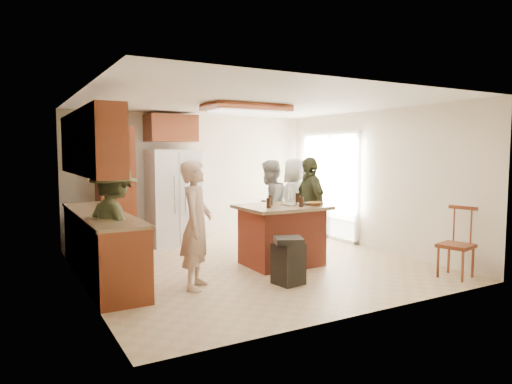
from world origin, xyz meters
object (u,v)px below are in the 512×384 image
person_side_right (309,206)px  person_behind_left (270,205)px  person_front_left (196,225)px  refrigerator (173,197)px  spindle_chair (457,245)px  kitchen_island (282,235)px  trash_bin (288,260)px  person_counter (115,227)px  person_behind_right (295,201)px

person_side_right → person_behind_left: bearing=-135.5°
person_front_left → person_behind_left: person_front_left is taller
refrigerator → spindle_chair: 4.96m
kitchen_island → spindle_chair: bearing=-45.8°
person_front_left → trash_bin: size_ratio=2.62×
person_counter → spindle_chair: (4.28, -1.83, -0.35)m
person_front_left → refrigerator: bearing=22.6°
person_side_right → person_behind_right: bearing=171.9°
person_behind_right → trash_bin: person_behind_right is taller
person_counter → trash_bin: 2.30m
person_front_left → person_counter: size_ratio=1.03×
person_counter → person_front_left: bearing=-141.2°
person_counter → spindle_chair: 4.67m
trash_bin → spindle_chair: spindle_chair is taller
person_front_left → person_behind_left: size_ratio=1.02×
person_front_left → trash_bin: 1.31m
trash_bin → person_counter: bearing=154.9°
person_counter → spindle_chair: bearing=-134.8°
person_counter → person_behind_left: bearing=-93.0°
refrigerator → spindle_chair: size_ratio=1.81×
person_behind_left → refrigerator: size_ratio=0.90×
person_behind_right → kitchen_island: 1.66m
person_front_left → person_counter: bearing=96.5°
refrigerator → kitchen_island: 2.55m
person_behind_left → person_behind_right: person_behind_right is taller
person_front_left → person_behind_right: (2.69, 1.71, -0.00)m
person_front_left → person_side_right: (2.43, 0.90, 0.01)m
person_behind_right → spindle_chair: person_behind_right is taller
person_behind_left → trash_bin: size_ratio=2.57×
person_counter → refrigerator: (1.58, 2.31, 0.10)m
refrigerator → kitchen_island: refrigerator is taller
person_front_left → person_behind_right: 3.19m
person_side_right → kitchen_island: size_ratio=1.31×
refrigerator → trash_bin: 3.35m
person_behind_left → kitchen_island: (-0.39, -1.01, -0.33)m
kitchen_island → trash_bin: bearing=-117.6°
person_side_right → person_counter: 3.37m
trash_bin → person_behind_right: bearing=53.9°
refrigerator → person_behind_left: bearing=-44.7°
spindle_chair → kitchen_island: bearing=134.2°
person_behind_right → person_side_right: bearing=33.5°
person_behind_right → refrigerator: 2.31m
person_front_left → trash_bin: (1.12, -0.44, -0.51)m
person_side_right → person_counter: person_side_right is taller
person_behind_right → person_side_right: (-0.26, -0.81, 0.02)m
refrigerator → person_side_right: bearing=-47.6°
person_side_right → spindle_chair: bearing=32.4°
person_front_left → person_side_right: person_side_right is taller
person_front_left → spindle_chair: person_front_left is taller
person_behind_left → trash_bin: person_behind_left is taller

